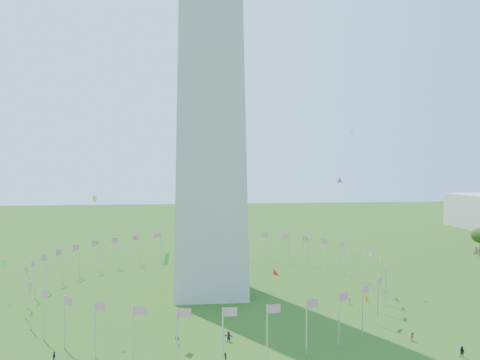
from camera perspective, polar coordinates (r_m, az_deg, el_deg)
flag_ring at (r=113.33m, az=-3.66°, el=-11.45°), size 80.24×80.24×9.00m
kites_aloft at (r=87.49m, az=2.93°, el=-4.95°), size 98.93×80.36×39.78m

